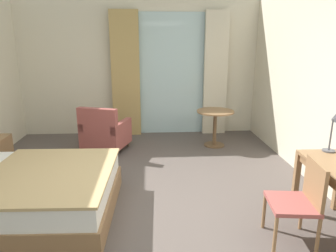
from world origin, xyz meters
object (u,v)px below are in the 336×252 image
bed (14,192)px  armchair_by_window (105,133)px  desk_chair (300,198)px  round_cafe_table (215,120)px

bed → armchair_by_window: bearing=70.8°
bed → desk_chair: (3.02, -0.68, 0.20)m
armchair_by_window → round_cafe_table: armchair_by_window is taller
desk_chair → round_cafe_table: size_ratio=1.20×
armchair_by_window → bed: bearing=-109.2°
bed → armchair_by_window: size_ratio=2.41×
bed → desk_chair: size_ratio=2.60×
desk_chair → round_cafe_table: desk_chair is taller
bed → round_cafe_table: 3.66m
desk_chair → bed: bearing=167.2°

